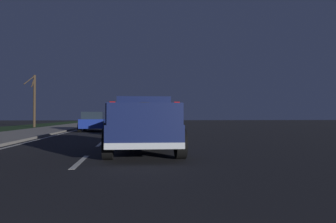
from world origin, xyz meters
The scene contains 8 objects.
ground centered at (27.00, 0.00, 0.00)m, with size 144.00×144.00×0.00m, color black.
sidewalk_shoulder centered at (27.00, 5.70, 0.06)m, with size 108.00×4.00×0.12m, color gray.
lane_markings centered at (28.25, 2.55, 0.00)m, with size 108.00×3.54×0.01m.
pickup_truck centered at (10.33, -1.75, 0.98)m, with size 5.48×2.40×1.87m.
sedan_tan centered at (20.06, -1.93, 0.78)m, with size 4.43×2.08×1.54m.
sedan_green centered at (29.28, -1.80, 0.78)m, with size 4.45×2.11×1.54m.
sedan_blue centered at (25.20, 1.66, 0.78)m, with size 4.43×2.06×1.54m.
bare_tree_far centered at (35.49, 9.35, 3.06)m, with size 1.05×1.04×5.78m.
Camera 1 is at (-0.03, -1.32, 1.18)m, focal length 32.83 mm.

